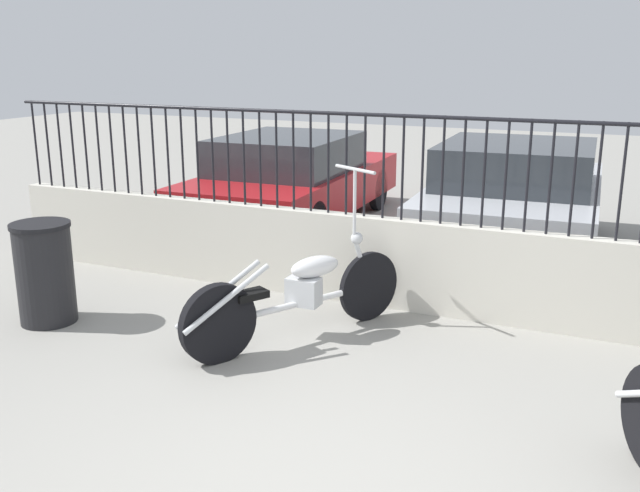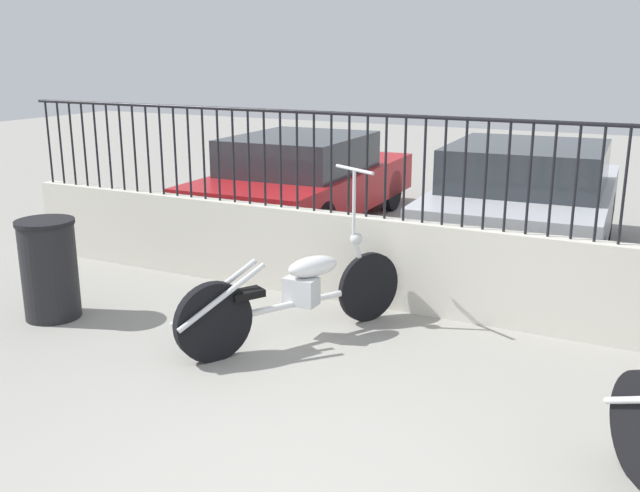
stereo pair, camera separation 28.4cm
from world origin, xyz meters
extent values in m
cube|color=beige|center=(0.00, 3.16, 0.44)|extent=(10.34, 0.18, 0.87)
cylinder|color=black|center=(-5.07, 3.16, 1.37)|extent=(0.02, 0.02, 0.99)
cylinder|color=black|center=(-4.89, 3.16, 1.37)|extent=(0.02, 0.02, 0.99)
cylinder|color=black|center=(-4.70, 3.16, 1.37)|extent=(0.02, 0.02, 0.99)
cylinder|color=black|center=(-4.51, 3.16, 1.37)|extent=(0.02, 0.02, 0.99)
cylinder|color=black|center=(-4.32, 3.16, 1.37)|extent=(0.02, 0.02, 0.99)
cylinder|color=black|center=(-4.13, 3.16, 1.37)|extent=(0.02, 0.02, 0.99)
cylinder|color=black|center=(-3.95, 3.16, 1.37)|extent=(0.02, 0.02, 0.99)
cylinder|color=black|center=(-3.76, 3.16, 1.37)|extent=(0.02, 0.02, 0.99)
cylinder|color=black|center=(-3.57, 3.16, 1.37)|extent=(0.02, 0.02, 0.99)
cylinder|color=black|center=(-3.38, 3.16, 1.37)|extent=(0.02, 0.02, 0.99)
cylinder|color=black|center=(-3.20, 3.16, 1.37)|extent=(0.02, 0.02, 0.99)
cylinder|color=black|center=(-3.01, 3.16, 1.37)|extent=(0.02, 0.02, 0.99)
cylinder|color=black|center=(-2.82, 3.16, 1.37)|extent=(0.02, 0.02, 0.99)
cylinder|color=black|center=(-2.63, 3.16, 1.37)|extent=(0.02, 0.02, 0.99)
cylinder|color=black|center=(-2.44, 3.16, 1.37)|extent=(0.02, 0.02, 0.99)
cylinder|color=black|center=(-2.26, 3.16, 1.37)|extent=(0.02, 0.02, 0.99)
cylinder|color=black|center=(-2.07, 3.16, 1.37)|extent=(0.02, 0.02, 0.99)
cylinder|color=black|center=(-1.88, 3.16, 1.37)|extent=(0.02, 0.02, 0.99)
cylinder|color=black|center=(-1.69, 3.16, 1.37)|extent=(0.02, 0.02, 0.99)
cylinder|color=black|center=(-1.50, 3.16, 1.37)|extent=(0.02, 0.02, 0.99)
cylinder|color=black|center=(-1.32, 3.16, 1.37)|extent=(0.02, 0.02, 0.99)
cylinder|color=black|center=(-1.13, 3.16, 1.37)|extent=(0.02, 0.02, 0.99)
cylinder|color=black|center=(-0.94, 3.16, 1.37)|extent=(0.02, 0.02, 0.99)
cylinder|color=black|center=(-0.75, 3.16, 1.37)|extent=(0.02, 0.02, 0.99)
cylinder|color=black|center=(-0.56, 3.16, 1.37)|extent=(0.02, 0.02, 0.99)
cylinder|color=black|center=(-0.38, 3.16, 1.37)|extent=(0.02, 0.02, 0.99)
cylinder|color=black|center=(-0.19, 3.16, 1.37)|extent=(0.02, 0.02, 0.99)
cylinder|color=black|center=(0.00, 3.16, 1.37)|extent=(0.02, 0.02, 0.99)
cylinder|color=black|center=(0.19, 3.16, 1.37)|extent=(0.02, 0.02, 0.99)
cylinder|color=black|center=(0.38, 3.16, 1.37)|extent=(0.02, 0.02, 0.99)
cylinder|color=black|center=(0.56, 3.16, 1.37)|extent=(0.02, 0.02, 0.99)
cylinder|color=black|center=(0.75, 3.16, 1.37)|extent=(0.02, 0.02, 0.99)
cylinder|color=black|center=(0.94, 3.16, 1.37)|extent=(0.02, 0.02, 0.99)
cylinder|color=black|center=(1.13, 3.16, 1.37)|extent=(0.02, 0.02, 0.99)
cylinder|color=black|center=(1.32, 3.16, 1.37)|extent=(0.02, 0.02, 0.99)
cylinder|color=black|center=(0.00, 3.16, 1.84)|extent=(10.34, 0.04, 0.04)
cylinder|color=black|center=(-0.72, 2.73, 0.32)|extent=(0.36, 0.59, 0.65)
cylinder|color=black|center=(-1.48, 1.36, 0.32)|extent=(0.40, 0.62, 0.66)
cylinder|color=silver|center=(-1.10, 2.04, 0.32)|extent=(0.75, 1.28, 0.06)
cube|color=silver|center=(-1.08, 2.09, 0.42)|extent=(0.28, 0.18, 0.24)
ellipsoid|color=white|center=(-1.02, 2.19, 0.62)|extent=(0.41, 0.52, 0.18)
cube|color=black|center=(-1.33, 1.62, 0.50)|extent=(0.28, 0.32, 0.06)
cylinder|color=silver|center=(-0.76, 2.65, 0.57)|extent=(0.15, 0.21, 0.51)
sphere|color=silver|center=(-0.79, 2.60, 0.80)|extent=(0.11, 0.11, 0.11)
cylinder|color=silver|center=(-0.81, 2.57, 1.12)|extent=(0.03, 0.03, 0.60)
cylinder|color=silver|center=(-0.81, 2.57, 1.42)|extent=(0.47, 0.28, 0.03)
cylinder|color=silver|center=(-1.40, 1.37, 0.54)|extent=(0.42, 0.70, 0.44)
cylinder|color=silver|center=(-1.52, 1.44, 0.54)|extent=(0.42, 0.70, 0.44)
cylinder|color=black|center=(-3.38, 1.47, 0.45)|extent=(0.50, 0.50, 0.89)
cylinder|color=black|center=(-3.38, 1.47, 0.91)|extent=(0.53, 0.53, 0.04)
cylinder|color=black|center=(-3.96, 7.19, 0.32)|extent=(0.14, 0.64, 0.64)
cylinder|color=black|center=(-2.25, 7.26, 0.32)|extent=(0.14, 0.64, 0.64)
cylinder|color=black|center=(-3.85, 4.56, 0.32)|extent=(0.14, 0.64, 0.64)
cylinder|color=black|center=(-2.15, 4.63, 0.32)|extent=(0.14, 0.64, 0.64)
cube|color=#AD191E|center=(-3.05, 5.91, 0.52)|extent=(1.99, 4.32, 0.55)
cube|color=#2D3338|center=(-3.04, 5.70, 1.04)|extent=(1.71, 2.10, 0.49)
cylinder|color=black|center=(-0.84, 6.76, 0.32)|extent=(0.14, 0.64, 0.64)
cylinder|color=black|center=(0.94, 6.85, 0.32)|extent=(0.14, 0.64, 0.64)
cylinder|color=black|center=(-0.72, 4.31, 0.32)|extent=(0.14, 0.64, 0.64)
cylinder|color=black|center=(1.06, 4.40, 0.32)|extent=(0.14, 0.64, 0.64)
cube|color=#B7BABF|center=(0.11, 5.58, 0.56)|extent=(2.09, 4.05, 0.65)
cube|color=#2D3338|center=(0.12, 5.38, 1.13)|extent=(1.79, 1.98, 0.49)
camera|label=1|loc=(1.42, -3.12, 2.41)|focal=40.00mm
camera|label=2|loc=(1.68, -3.00, 2.41)|focal=40.00mm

